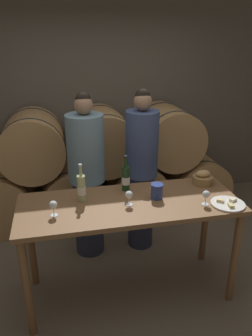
# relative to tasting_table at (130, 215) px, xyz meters

# --- Properties ---
(ground_plane) EXTENTS (10.00, 10.00, 0.00)m
(ground_plane) POSITION_rel_tasting_table_xyz_m (0.00, 0.00, -0.81)
(ground_plane) COLOR #726654
(stone_wall_back) EXTENTS (10.00, 0.12, 3.20)m
(stone_wall_back) POSITION_rel_tasting_table_xyz_m (0.00, 2.01, 0.79)
(stone_wall_back) COLOR #60594F
(stone_wall_back) RESTS_ON ground_plane
(barrel_stack) EXTENTS (3.26, 0.82, 1.41)m
(barrel_stack) POSITION_rel_tasting_table_xyz_m (0.00, 1.48, -0.16)
(barrel_stack) COLOR tan
(barrel_stack) RESTS_ON ground_plane
(tasting_table) EXTENTS (1.84, 0.71, 0.94)m
(tasting_table) POSITION_rel_tasting_table_xyz_m (0.00, 0.00, 0.00)
(tasting_table) COLOR brown
(tasting_table) RESTS_ON ground_plane
(person_left) EXTENTS (0.37, 0.37, 1.74)m
(person_left) POSITION_rel_tasting_table_xyz_m (-0.28, 0.71, 0.07)
(person_left) COLOR #2D334C
(person_left) RESTS_ON ground_plane
(person_right) EXTENTS (0.34, 0.34, 1.75)m
(person_right) POSITION_rel_tasting_table_xyz_m (0.29, 0.71, 0.08)
(person_right) COLOR #2D334C
(person_right) RESTS_ON ground_plane
(wine_bottle_red) EXTENTS (0.07, 0.07, 0.32)m
(wine_bottle_red) POSITION_rel_tasting_table_xyz_m (0.02, 0.23, 0.24)
(wine_bottle_red) COLOR #193819
(wine_bottle_red) RESTS_ON tasting_table
(wine_bottle_white) EXTENTS (0.07, 0.07, 0.33)m
(wine_bottle_white) POSITION_rel_tasting_table_xyz_m (-0.38, 0.12, 0.24)
(wine_bottle_white) COLOR #ADBC7F
(wine_bottle_white) RESTS_ON tasting_table
(blue_crock) EXTENTS (0.11, 0.11, 0.13)m
(blue_crock) POSITION_rel_tasting_table_xyz_m (0.24, 0.02, 0.19)
(blue_crock) COLOR navy
(blue_crock) RESTS_ON tasting_table
(bread_basket) EXTENTS (0.19, 0.19, 0.13)m
(bread_basket) POSITION_rel_tasting_table_xyz_m (0.75, 0.21, 0.17)
(bread_basket) COLOR olive
(bread_basket) RESTS_ON tasting_table
(cheese_plate) EXTENTS (0.28, 0.28, 0.04)m
(cheese_plate) POSITION_rel_tasting_table_xyz_m (0.78, -0.21, 0.13)
(cheese_plate) COLOR white
(cheese_plate) RESTS_ON tasting_table
(wine_glass_far_left) EXTENTS (0.06, 0.06, 0.12)m
(wine_glass_far_left) POSITION_rel_tasting_table_xyz_m (-0.62, -0.09, 0.21)
(wine_glass_far_left) COLOR white
(wine_glass_far_left) RESTS_ON tasting_table
(wine_glass_left) EXTENTS (0.06, 0.06, 0.12)m
(wine_glass_left) POSITION_rel_tasting_table_xyz_m (-0.02, -0.05, 0.21)
(wine_glass_left) COLOR white
(wine_glass_left) RESTS_ON tasting_table
(wine_glass_center) EXTENTS (0.06, 0.06, 0.12)m
(wine_glass_center) POSITION_rel_tasting_table_xyz_m (0.60, -0.17, 0.21)
(wine_glass_center) COLOR white
(wine_glass_center) RESTS_ON tasting_table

